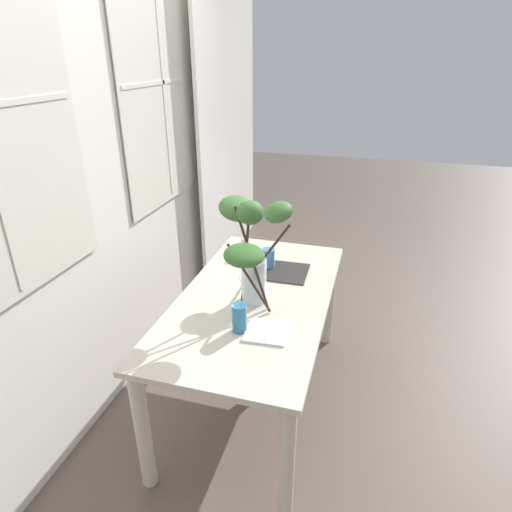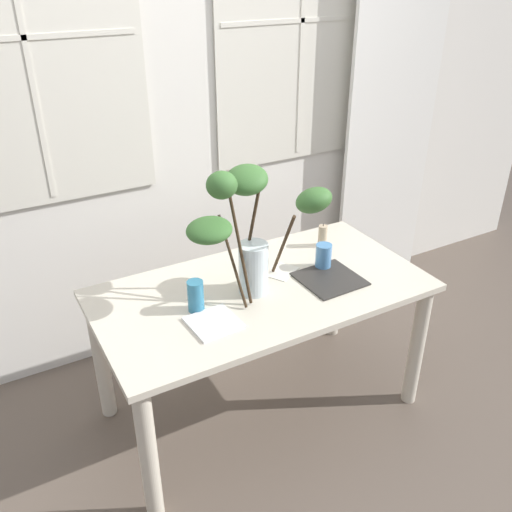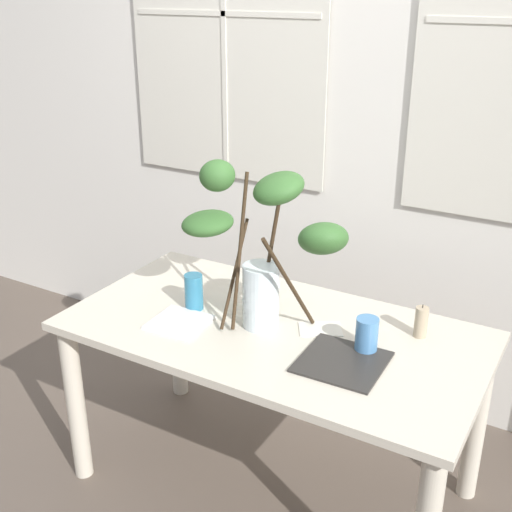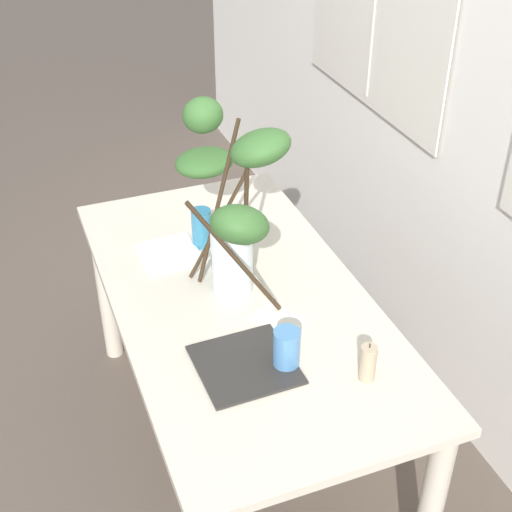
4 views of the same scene
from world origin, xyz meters
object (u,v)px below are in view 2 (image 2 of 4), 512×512
at_px(drinking_glass_blue_left, 196,296).
at_px(drinking_glass_blue_right, 323,256).
at_px(pillar_candle, 323,236).
at_px(dining_table, 262,309).
at_px(plate_square_right, 330,279).
at_px(plate_square_left, 214,323).
at_px(vase_with_branches, 252,225).

height_order(drinking_glass_blue_left, drinking_glass_blue_right, drinking_glass_blue_left).
bearing_deg(pillar_candle, drinking_glass_blue_left, -164.54).
bearing_deg(dining_table, drinking_glass_blue_right, 2.61).
height_order(dining_table, plate_square_right, plate_square_right).
height_order(drinking_glass_blue_right, plate_square_right, drinking_glass_blue_right).
bearing_deg(pillar_candle, plate_square_left, -156.03).
bearing_deg(plate_square_left, drinking_glass_blue_right, 13.81).
bearing_deg(plate_square_left, dining_table, 25.23).
distance_m(drinking_glass_blue_left, plate_square_left, 0.15).
xyz_separation_m(drinking_glass_blue_left, drinking_glass_blue_right, (0.69, 0.04, -0.01)).
relative_size(drinking_glass_blue_left, plate_square_left, 0.71).
distance_m(vase_with_branches, drinking_glass_blue_left, 0.39).
relative_size(vase_with_branches, drinking_glass_blue_left, 4.87).
bearing_deg(dining_table, vase_with_branches, -174.87).
bearing_deg(drinking_glass_blue_left, plate_square_right, -6.61).
relative_size(dining_table, plate_square_right, 5.56).
relative_size(vase_with_branches, pillar_candle, 5.48).
bearing_deg(dining_table, plate_square_right, -16.84).
distance_m(drinking_glass_blue_right, plate_square_right, 0.13).
distance_m(drinking_glass_blue_right, pillar_candle, 0.23).
height_order(vase_with_branches, pillar_candle, vase_with_branches).
xyz_separation_m(dining_table, plate_square_right, (0.32, -0.10, 0.12)).
relative_size(plate_square_left, pillar_candle, 1.58).
xyz_separation_m(vase_with_branches, plate_square_left, (-0.26, -0.14, -0.33)).
relative_size(plate_square_left, plate_square_right, 0.73).
bearing_deg(dining_table, plate_square_left, -154.77).
xyz_separation_m(plate_square_left, plate_square_right, (0.63, 0.05, -0.00)).
relative_size(dining_table, vase_with_branches, 2.21).
height_order(dining_table, drinking_glass_blue_right, drinking_glass_blue_right).
xyz_separation_m(drinking_glass_blue_right, pillar_candle, (0.13, 0.19, -0.00)).
xyz_separation_m(vase_with_branches, drinking_glass_blue_right, (0.41, 0.02, -0.27)).
bearing_deg(vase_with_branches, pillar_candle, 21.49).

